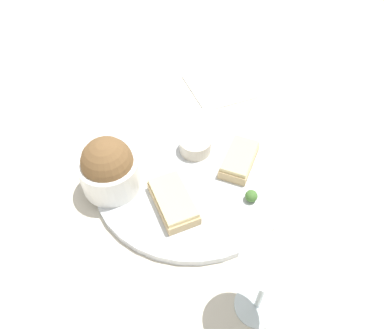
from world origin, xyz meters
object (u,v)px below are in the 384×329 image
(sauce_ramekin, at_px, (195,145))
(wine_glass, at_px, (267,276))
(salad_bowl, at_px, (109,168))
(cheese_toast_near, at_px, (173,201))
(cheese_toast_far, at_px, (239,159))
(napkin, at_px, (219,86))

(sauce_ramekin, relative_size, wine_glass, 0.43)
(salad_bowl, height_order, sauce_ramekin, salad_bowl)
(salad_bowl, relative_size, sauce_ramekin, 1.71)
(cheese_toast_near, distance_m, cheese_toast_far, 0.15)
(cheese_toast_near, bearing_deg, salad_bowl, -106.00)
(salad_bowl, height_order, napkin, salad_bowl)
(wine_glass, relative_size, napkin, 0.77)
(salad_bowl, bearing_deg, cheese_toast_far, 108.57)
(cheese_toast_near, height_order, napkin, cheese_toast_near)
(cheese_toast_near, distance_m, wine_glass, 0.21)
(cheese_toast_far, height_order, napkin, cheese_toast_far)
(sauce_ramekin, distance_m, napkin, 0.22)
(salad_bowl, relative_size, cheese_toast_near, 0.86)
(wine_glass, height_order, napkin, wine_glass)
(cheese_toast_near, distance_m, napkin, 0.35)
(sauce_ramekin, xyz_separation_m, cheese_toast_near, (0.13, -0.02, -0.00))
(salad_bowl, bearing_deg, napkin, 152.31)
(salad_bowl, distance_m, sauce_ramekin, 0.17)
(sauce_ramekin, height_order, napkin, sauce_ramekin)
(wine_glass, xyz_separation_m, napkin, (-0.49, -0.09, -0.09))
(cheese_toast_far, distance_m, wine_glass, 0.26)
(napkin, bearing_deg, wine_glass, 10.20)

